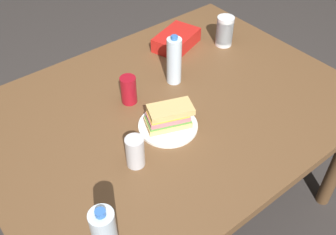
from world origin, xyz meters
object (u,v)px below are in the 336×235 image
object	(u,v)px
chip_bag	(176,40)
plastic_cup_stack	(225,31)
dining_table	(170,119)
soda_can_silver	(135,152)
sandwich	(169,116)
water_bottle_spare	(174,61)
paper_plate	(168,126)
soda_can_red	(129,90)

from	to	relation	value
chip_bag	plastic_cup_stack	world-z (taller)	plastic_cup_stack
dining_table	soda_can_silver	xyz separation A→B (m)	(-0.29, -0.17, 0.14)
sandwich	plastic_cup_stack	size ratio (longest dim) A/B	1.37
chip_bag	water_bottle_spare	size ratio (longest dim) A/B	1.00
sandwich	water_bottle_spare	world-z (taller)	water_bottle_spare
plastic_cup_stack	water_bottle_spare	size ratio (longest dim) A/B	0.65
water_bottle_spare	paper_plate	bearing A→B (deg)	-133.44
dining_table	plastic_cup_stack	xyz separation A→B (m)	(0.51, 0.20, 0.15)
soda_can_red	chip_bag	bearing A→B (deg)	26.21
dining_table	sandwich	bearing A→B (deg)	-130.22
chip_bag	water_bottle_spare	bearing A→B (deg)	-150.44
paper_plate	soda_can_silver	bearing A→B (deg)	-159.79
soda_can_red	chip_bag	size ratio (longest dim) A/B	0.53
plastic_cup_stack	soda_can_silver	bearing A→B (deg)	-154.90
plastic_cup_stack	soda_can_silver	size ratio (longest dim) A/B	1.22
sandwich	water_bottle_spare	distance (m)	0.30
soda_can_red	water_bottle_spare	distance (m)	0.24
sandwich	chip_bag	size ratio (longest dim) A/B	0.89
dining_table	chip_bag	xyz separation A→B (m)	(0.31, 0.34, 0.11)
chip_bag	water_bottle_spare	world-z (taller)	water_bottle_spare
paper_plate	chip_bag	xyz separation A→B (m)	(0.40, 0.43, 0.03)
water_bottle_spare	chip_bag	bearing A→B (deg)	48.46
chip_bag	plastic_cup_stack	xyz separation A→B (m)	(0.20, -0.13, 0.04)
paper_plate	dining_table	bearing A→B (deg)	48.46
paper_plate	chip_bag	distance (m)	0.59
soda_can_silver	chip_bag	bearing A→B (deg)	40.18
soda_can_red	water_bottle_spare	world-z (taller)	water_bottle_spare
dining_table	soda_can_red	xyz separation A→B (m)	(-0.11, 0.13, 0.14)
plastic_cup_stack	soda_can_silver	xyz separation A→B (m)	(-0.80, -0.37, -0.01)
soda_can_red	dining_table	bearing A→B (deg)	-47.88
plastic_cup_stack	soda_can_silver	world-z (taller)	plastic_cup_stack
paper_plate	soda_can_red	xyz separation A→B (m)	(-0.03, 0.22, 0.05)
water_bottle_spare	soda_can_silver	world-z (taller)	water_bottle_spare
chip_bag	plastic_cup_stack	bearing A→B (deg)	-53.10
sandwich	paper_plate	bearing A→B (deg)	-174.54
dining_table	water_bottle_spare	xyz separation A→B (m)	(0.12, 0.12, 0.19)
chip_bag	water_bottle_spare	distance (m)	0.30
soda_can_red	chip_bag	xyz separation A→B (m)	(0.43, 0.21, -0.03)
paper_plate	soda_can_silver	distance (m)	0.23
plastic_cup_stack	water_bottle_spare	distance (m)	0.40
chip_bag	soda_can_silver	size ratio (longest dim) A/B	1.89
water_bottle_spare	dining_table	bearing A→B (deg)	-134.87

